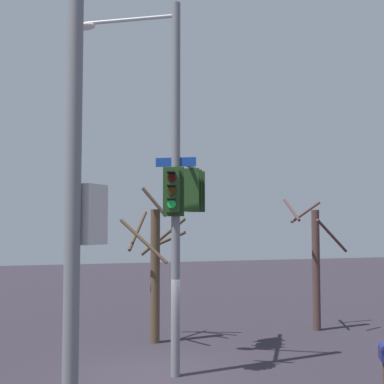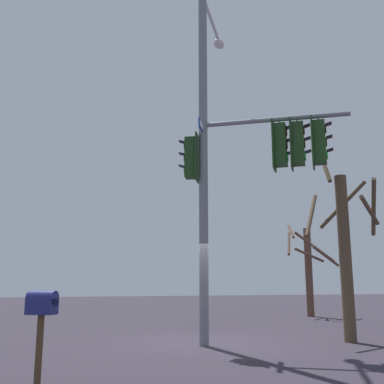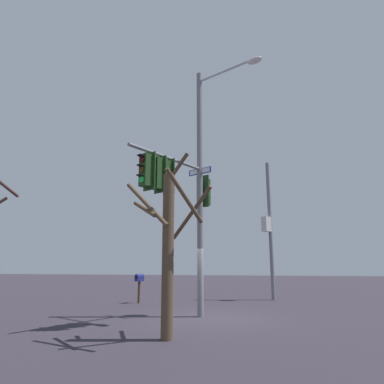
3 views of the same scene
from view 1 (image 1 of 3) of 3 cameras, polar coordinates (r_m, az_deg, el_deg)
ground_plane at (r=14.15m, az=-3.97°, el=-19.78°), size 80.00×80.00×0.00m
main_signal_pole_assembly at (r=14.49m, az=-1.41°, el=1.50°), size 3.93×4.58×9.96m
secondary_pole_assembly at (r=6.91m, az=-12.76°, el=-3.83°), size 0.62×0.61×7.64m
bare_tree_behind_pole at (r=17.44m, az=-4.19°, el=-8.35°), size 2.45×2.44×5.19m
bare_tree_corner at (r=19.95m, az=13.61°, el=-7.73°), size 2.16×2.17×4.97m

